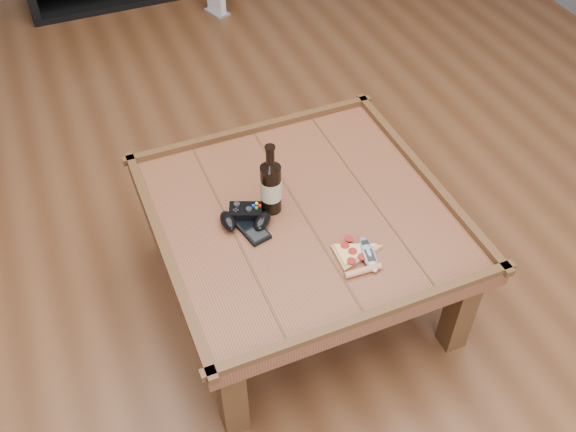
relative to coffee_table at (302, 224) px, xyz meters
name	(u,v)px	position (x,y,z in m)	size (l,w,h in m)	color
ground	(300,292)	(0.00, 0.00, -0.39)	(6.00, 6.00, 0.00)	#4E2B16
coffee_table	(302,224)	(0.00, 0.00, 0.00)	(1.03, 1.03, 0.48)	#5A2C19
beer_bottle	(271,185)	(-0.09, 0.06, 0.17)	(0.07, 0.07, 0.28)	black
game_controller	(245,217)	(-0.20, 0.03, 0.08)	(0.18, 0.16, 0.05)	black
pizza_slice	(354,256)	(0.07, -0.25, 0.07)	(0.15, 0.23, 0.02)	tan
smartphone	(252,229)	(-0.19, -0.02, 0.07)	(0.10, 0.14, 0.02)	black
remote_control	(369,254)	(0.12, -0.27, 0.07)	(0.08, 0.16, 0.02)	gray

